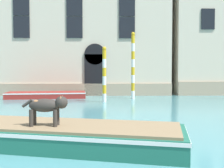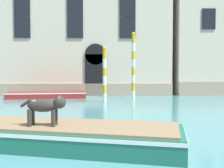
# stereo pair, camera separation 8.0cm
# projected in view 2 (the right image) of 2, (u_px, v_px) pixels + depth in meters

# --- Properties ---
(palazzo_left) EXTENTS (15.01, 6.13, 12.63)m
(palazzo_left) POSITION_uv_depth(u_px,v_px,m) (79.00, 21.00, 22.92)
(palazzo_left) COLOR beige
(palazzo_left) RESTS_ON ground_plane
(boat_foreground) EXTENTS (8.47, 3.71, 0.54)m
(boat_foreground) POSITION_uv_depth(u_px,v_px,m) (16.00, 132.00, 6.61)
(boat_foreground) COLOR #1E6651
(boat_foreground) RESTS_ON ground_plane
(dog_on_deck) EXTENTS (1.08, 0.36, 0.72)m
(dog_on_deck) POSITION_uv_depth(u_px,v_px,m) (46.00, 106.00, 6.11)
(dog_on_deck) COLOR #332D28
(dog_on_deck) RESTS_ON boat_foreground
(boat_moored_near_palazzo) EXTENTS (5.58, 2.36, 0.43)m
(boat_moored_near_palazzo) POSITION_uv_depth(u_px,v_px,m) (47.00, 95.00, 18.45)
(boat_moored_near_palazzo) COLOR maroon
(boat_moored_near_palazzo) RESTS_ON ground_plane
(mooring_pole_0) EXTENTS (0.24, 0.24, 3.34)m
(mooring_pole_0) POSITION_uv_depth(u_px,v_px,m) (105.00, 74.00, 15.71)
(mooring_pole_0) COLOR white
(mooring_pole_0) RESTS_ON ground_plane
(mooring_pole_4) EXTENTS (0.25, 0.25, 4.54)m
(mooring_pole_4) POSITION_uv_depth(u_px,v_px,m) (133.00, 65.00, 17.87)
(mooring_pole_4) COLOR white
(mooring_pole_4) RESTS_ON ground_plane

